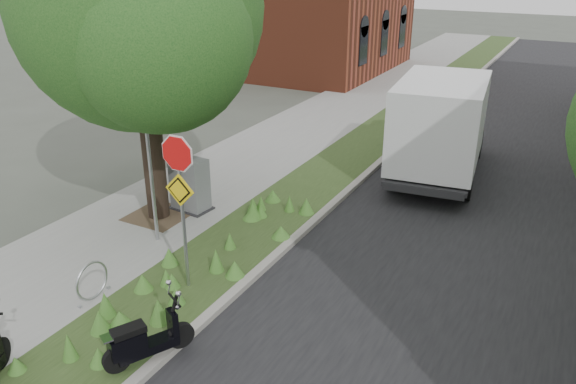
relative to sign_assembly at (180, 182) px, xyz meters
name	(u,v)px	position (x,y,z in m)	size (l,w,h in m)	color
ground	(231,327)	(1.40, -0.58, -2.33)	(120.00, 120.00, 0.00)	#4C5147
sidewalk_near	(288,138)	(-2.85, 9.42, -2.27)	(3.50, 60.00, 0.12)	gray
verge	(360,150)	(-0.10, 9.42, -2.27)	(2.00, 60.00, 0.12)	#2D401B
kerb_near	(389,154)	(0.90, 9.42, -2.26)	(0.20, 60.00, 0.13)	#9E9991
road	(500,175)	(4.40, 9.42, -2.32)	(7.00, 60.00, 0.01)	black
street_tree_main	(139,19)	(-2.68, 2.28, 2.48)	(6.21, 5.54, 7.66)	black
bare_post	(149,157)	(-1.80, 1.22, -0.21)	(0.08, 0.08, 4.00)	#A5A8AD
bike_hoop	(92,281)	(-1.30, -1.18, -1.83)	(0.06, 0.78, 0.77)	#A5A8AD
sign_assembly	(180,182)	(0.00, 0.00, 0.00)	(0.94, 0.08, 3.22)	#A5A8AD
scooter_far	(139,344)	(0.72, -2.15, -1.85)	(0.83, 1.40, 0.73)	black
box_truck	(442,122)	(2.68, 8.50, -0.68)	(2.81, 5.79, 2.52)	#262628
utility_cabinet	(190,185)	(-2.13, 2.92, -1.56)	(1.06, 0.76, 1.34)	#262628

